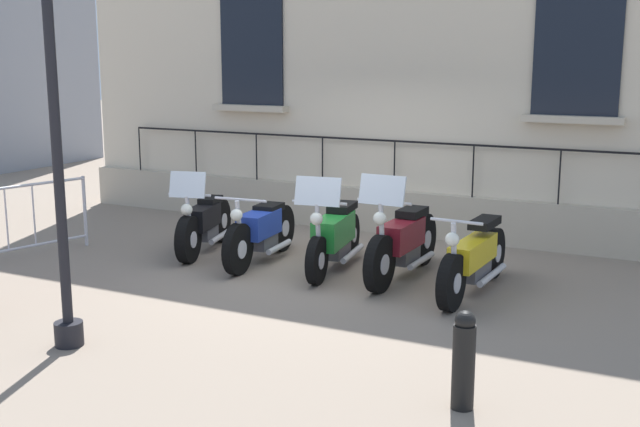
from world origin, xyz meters
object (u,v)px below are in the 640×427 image
(motorcycle_black, at_px, (204,224))
(motorcycle_maroon, at_px, (402,243))
(bollard, at_px, (464,360))
(crowd_barrier, at_px, (21,219))
(motorcycle_yellow, at_px, (474,259))
(motorcycle_blue, at_px, (261,232))
(lamppost, at_px, (54,108))
(motorcycle_green, at_px, (334,236))

(motorcycle_black, relative_size, motorcycle_maroon, 0.88)
(bollard, bearing_deg, crowd_barrier, -105.27)
(motorcycle_yellow, height_order, crowd_barrier, crowd_barrier)
(motorcycle_black, height_order, motorcycle_blue, motorcycle_black)
(motorcycle_maroon, xyz_separation_m, motorcycle_yellow, (0.23, 1.00, -0.05))
(motorcycle_blue, xyz_separation_m, lamppost, (3.58, -0.05, 1.89))
(lamppost, bearing_deg, bollard, 95.57)
(motorcycle_maroon, distance_m, bollard, 3.80)
(bollard, bearing_deg, lamppost, -84.43)
(motorcycle_black, relative_size, motorcycle_yellow, 0.87)
(motorcycle_green, height_order, crowd_barrier, motorcycle_green)
(motorcycle_yellow, xyz_separation_m, crowd_barrier, (1.23, -6.12, 0.15))
(motorcycle_blue, distance_m, bollard, 4.98)
(motorcycle_maroon, relative_size, crowd_barrier, 1.08)
(motorcycle_blue, xyz_separation_m, bollard, (3.20, 3.82, -0.01))
(motorcycle_blue, distance_m, lamppost, 4.05)
(motorcycle_blue, relative_size, motorcycle_maroon, 0.95)
(motorcycle_green, distance_m, crowd_barrier, 4.41)
(lamppost, distance_m, bollard, 4.33)
(motorcycle_green, distance_m, motorcycle_maroon, 0.95)
(motorcycle_maroon, bearing_deg, motorcycle_yellow, 77.07)
(motorcycle_black, xyz_separation_m, bollard, (3.33, 4.84, 0.00))
(motorcycle_blue, relative_size, lamppost, 0.52)
(motorcycle_green, relative_size, motorcycle_yellow, 0.96)
(motorcycle_yellow, xyz_separation_m, lamppost, (3.49, -3.06, 1.91))
(motorcycle_maroon, height_order, crowd_barrier, motorcycle_maroon)
(motorcycle_blue, xyz_separation_m, motorcycle_maroon, (-0.14, 2.01, 0.04))
(motorcycle_blue, relative_size, crowd_barrier, 1.03)
(motorcycle_black, height_order, motorcycle_maroon, motorcycle_maroon)
(crowd_barrier, xyz_separation_m, bollard, (1.89, 6.92, -0.15))
(motorcycle_maroon, bearing_deg, motorcycle_black, -89.79)
(motorcycle_green, height_order, motorcycle_maroon, motorcycle_maroon)
(motorcycle_yellow, height_order, lamppost, lamppost)
(motorcycle_blue, height_order, motorcycle_yellow, motorcycle_yellow)
(motorcycle_blue, xyz_separation_m, motorcycle_green, (-0.12, 1.06, 0.03))
(motorcycle_black, bearing_deg, motorcycle_maroon, 90.21)
(motorcycle_blue, height_order, lamppost, lamppost)
(motorcycle_maroon, xyz_separation_m, crowd_barrier, (1.45, -5.12, 0.10))
(motorcycle_maroon, height_order, lamppost, lamppost)
(crowd_barrier, relative_size, bollard, 2.42)
(motorcycle_blue, height_order, crowd_barrier, crowd_barrier)
(motorcycle_yellow, bearing_deg, motorcycle_black, -93.09)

